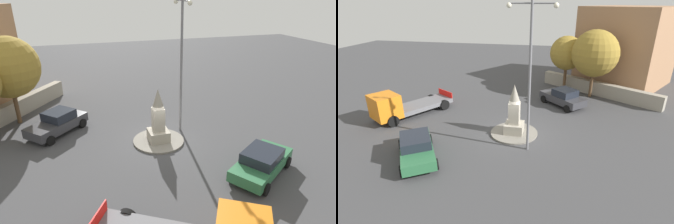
# 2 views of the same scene
# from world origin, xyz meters

# --- Properties ---
(ground_plane) EXTENTS (80.00, 80.00, 0.00)m
(ground_plane) POSITION_xyz_m (0.00, 0.00, 0.00)
(ground_plane) COLOR #424244
(traffic_island) EXTENTS (3.30, 3.30, 0.12)m
(traffic_island) POSITION_xyz_m (0.00, 0.00, 0.06)
(traffic_island) COLOR gray
(traffic_island) RESTS_ON ground
(monument) EXTENTS (1.28, 1.28, 3.47)m
(monument) POSITION_xyz_m (0.00, 0.00, 1.52)
(monument) COLOR #9E9687
(monument) RESTS_ON traffic_island
(streetlamp) EXTENTS (2.68, 0.28, 8.86)m
(streetlamp) POSITION_xyz_m (-1.18, 1.92, 5.27)
(streetlamp) COLOR slate
(streetlamp) RESTS_ON ground
(car_green_parked_right) EXTENTS (3.84, 4.60, 1.45)m
(car_green_parked_right) POSITION_xyz_m (5.07, 4.24, 0.75)
(car_green_parked_right) COLOR #2D6B42
(car_green_parked_right) RESTS_ON ground
(car_dark_grey_passing) EXTENTS (4.20, 4.17, 1.54)m
(car_dark_grey_passing) POSITION_xyz_m (-3.30, -6.23, 0.77)
(car_dark_grey_passing) COLOR #38383D
(car_dark_grey_passing) RESTS_ON ground
(stone_boundary_wall) EXTENTS (10.59, 7.38, 1.31)m
(stone_boundary_wall) POSITION_xyz_m (-6.56, -9.84, 0.65)
(stone_boundary_wall) COLOR #9E9687
(stone_boundary_wall) RESTS_ON ground
(tree_mid_cluster) EXTENTS (4.28, 4.28, 6.34)m
(tree_mid_cluster) POSITION_xyz_m (-5.89, -9.08, 4.19)
(tree_mid_cluster) COLOR brown
(tree_mid_cluster) RESTS_ON ground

